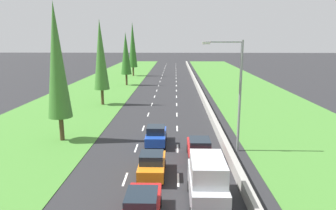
{
  "coord_description": "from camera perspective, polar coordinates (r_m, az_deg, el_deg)",
  "views": [
    {
      "loc": [
        1.52,
        1.91,
        9.09
      ],
      "look_at": [
        0.54,
        44.53,
        0.03
      ],
      "focal_mm": 33.47,
      "sensor_mm": 36.0,
      "label": 1
    }
  ],
  "objects": [
    {
      "name": "ground_plane",
      "position": [
        58.82,
        -0.18,
        3.11
      ],
      "size": [
        300.0,
        300.0,
        0.0
      ],
      "primitive_type": "plane",
      "color": "#28282B",
      "rests_on": "ground"
    },
    {
      "name": "grass_verge_left",
      "position": [
        60.48,
        -12.27,
        3.1
      ],
      "size": [
        14.0,
        140.0,
        0.04
      ],
      "primitive_type": "cube",
      "color": "#478433",
      "rests_on": "ground"
    },
    {
      "name": "grass_verge_right",
      "position": [
        60.18,
        13.63,
        2.99
      ],
      "size": [
        14.0,
        140.0,
        0.04
      ],
      "primitive_type": "cube",
      "color": "#478433",
      "rests_on": "ground"
    },
    {
      "name": "median_barrier",
      "position": [
        58.88,
        5.38,
        3.49
      ],
      "size": [
        0.44,
        120.0,
        0.85
      ],
      "primitive_type": "cube",
      "color": "#9E9B93",
      "rests_on": "ground"
    },
    {
      "name": "lane_markings",
      "position": [
        58.82,
        -0.18,
        3.12
      ],
      "size": [
        3.64,
        116.0,
        0.01
      ],
      "color": "white",
      "rests_on": "ground"
    },
    {
      "name": "silver_van_right_lane",
      "position": [
        17.79,
        7.11,
        -13.7
      ],
      "size": [
        1.96,
        4.9,
        2.82
      ],
      "color": "silver",
      "rests_on": "ground"
    },
    {
      "name": "red_sedan_centre_lane",
      "position": [
        16.51,
        -4.76,
        -18.12
      ],
      "size": [
        1.82,
        4.5,
        1.64
      ],
      "color": "red",
      "rests_on": "ground"
    },
    {
      "name": "orange_hatchback_centre_lane",
      "position": [
        21.34,
        -2.93,
        -10.75
      ],
      "size": [
        1.74,
        3.9,
        1.72
      ],
      "color": "orange",
      "rests_on": "ground"
    },
    {
      "name": "blue_hatchback_centre_lane",
      "position": [
        27.41,
        -2.18,
        -5.52
      ],
      "size": [
        1.74,
        3.9,
        1.72
      ],
      "color": "#1E47B7",
      "rests_on": "ground"
    },
    {
      "name": "red_sedan_right_lane_third",
      "position": [
        24.29,
        5.75,
        -7.98
      ],
      "size": [
        1.82,
        4.5,
        1.64
      ],
      "color": "red",
      "rests_on": "ground"
    },
    {
      "name": "poplar_tree_second",
      "position": [
        28.94,
        -19.6,
        7.55
      ],
      "size": [
        2.11,
        2.11,
        12.27
      ],
      "color": "#4C3823",
      "rests_on": "ground"
    },
    {
      "name": "poplar_tree_third",
      "position": [
        43.99,
        -12.18,
        8.89
      ],
      "size": [
        2.09,
        2.09,
        11.7
      ],
      "color": "#4C3823",
      "rests_on": "ground"
    },
    {
      "name": "poplar_tree_fourth",
      "position": [
        62.35,
        -7.69,
        9.26
      ],
      "size": [
        2.06,
        2.06,
        10.36
      ],
      "color": "#4C3823",
      "rests_on": "ground"
    },
    {
      "name": "poplar_tree_fifth",
      "position": [
        78.04,
        -6.45,
        10.84
      ],
      "size": [
        2.13,
        2.13,
        13.13
      ],
      "color": "#4C3823",
      "rests_on": "ground"
    },
    {
      "name": "street_light_mast",
      "position": [
        25.44,
        12.27,
        3.01
      ],
      "size": [
        3.2,
        0.28,
        9.0
      ],
      "color": "gray",
      "rests_on": "ground"
    }
  ]
}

